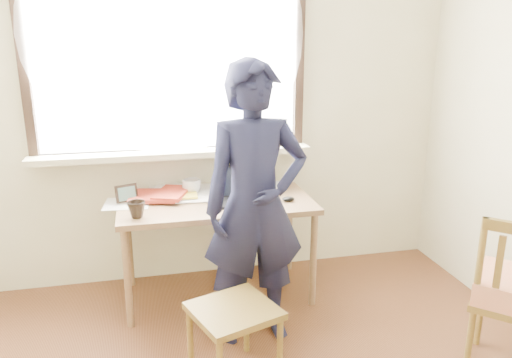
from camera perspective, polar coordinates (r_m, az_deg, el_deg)
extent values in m
cube|color=beige|center=(3.43, -6.38, 9.49)|extent=(3.50, 0.02, 2.60)
cube|color=white|center=(3.38, -9.99, 14.35)|extent=(1.70, 0.01, 1.30)
cube|color=black|center=(3.45, -9.43, 2.99)|extent=(1.82, 0.06, 0.06)
cube|color=black|center=(3.43, -25.22, 13.14)|extent=(0.06, 0.06, 1.30)
cube|color=black|center=(3.52, 4.94, 14.59)|extent=(0.06, 0.06, 1.30)
cube|color=beige|center=(3.38, -9.36, 2.89)|extent=(1.85, 0.20, 0.04)
cube|color=white|center=(3.30, -9.99, 16.06)|extent=(1.95, 0.02, 1.65)
cube|color=olive|center=(3.22, -4.54, -2.87)|extent=(1.24, 0.62, 0.04)
cylinder|color=olive|center=(3.08, -14.47, -10.99)|extent=(0.04, 0.04, 0.63)
cylinder|color=olive|center=(3.56, -14.33, -7.17)|extent=(0.04, 0.04, 0.63)
cylinder|color=olive|center=(3.23, 6.56, -9.17)|extent=(0.04, 0.04, 0.63)
cylinder|color=olive|center=(3.70, 3.83, -5.79)|extent=(0.04, 0.04, 0.63)
cube|color=black|center=(3.16, -1.69, -2.69)|extent=(0.36, 0.29, 0.02)
cube|color=black|center=(3.24, -1.70, -0.26)|extent=(0.33, 0.13, 0.22)
cube|color=black|center=(3.24, -1.70, -0.26)|extent=(0.29, 0.11, 0.18)
cube|color=black|center=(3.15, -1.69, -2.70)|extent=(0.31, 0.19, 0.00)
imported|color=white|center=(3.38, -7.38, -0.87)|extent=(0.18, 0.18, 0.10)
imported|color=black|center=(2.99, -13.50, -3.40)|extent=(0.11, 0.11, 0.10)
ellipsoid|color=black|center=(3.21, 3.71, -2.29)|extent=(0.08, 0.06, 0.03)
cube|color=white|center=(3.26, -14.54, -2.72)|extent=(0.21, 0.30, 0.00)
cube|color=yellow|center=(3.34, -8.90, -1.83)|extent=(0.35, 0.32, 0.01)
cube|color=yellow|center=(3.29, -13.14, -2.27)|extent=(0.33, 0.33, 0.01)
cube|color=white|center=(3.27, -11.73, -2.06)|extent=(0.33, 0.35, 0.02)
cube|color=#A02E1D|center=(3.42, -12.10, -1.40)|extent=(0.25, 0.30, 0.00)
cube|color=white|center=(3.38, -14.40, -1.53)|extent=(0.28, 0.25, 0.02)
cube|color=white|center=(3.39, -4.87, -1.02)|extent=(0.28, 0.31, 0.01)
imported|color=white|center=(3.40, -11.32, -1.56)|extent=(0.27, 0.30, 0.02)
imported|color=white|center=(3.50, 0.63, -0.82)|extent=(0.24, 0.28, 0.02)
cube|color=black|center=(3.26, -14.58, -1.74)|extent=(0.14, 0.06, 0.11)
cube|color=#30612B|center=(3.26, -14.58, -1.74)|extent=(0.11, 0.04, 0.08)
cube|color=brown|center=(2.54, -2.55, -14.83)|extent=(0.49, 0.48, 0.04)
cylinder|color=brown|center=(2.71, -7.52, -17.86)|extent=(0.03, 0.03, 0.36)
cylinder|color=brown|center=(2.61, 2.74, -19.08)|extent=(0.03, 0.03, 0.36)
cylinder|color=brown|center=(2.84, -1.11, -15.97)|extent=(0.03, 0.03, 0.36)
cylinder|color=brown|center=(3.15, 24.25, -13.91)|extent=(0.03, 0.03, 0.38)
cylinder|color=brown|center=(2.86, 23.17, -16.93)|extent=(0.03, 0.03, 0.38)
cylinder|color=brown|center=(2.65, 24.22, -8.69)|extent=(0.03, 0.03, 0.46)
cube|color=brown|center=(2.65, 25.92, -9.53)|extent=(0.04, 0.04, 0.37)
imported|color=black|center=(2.73, -0.09, -3.06)|extent=(0.58, 0.39, 1.58)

